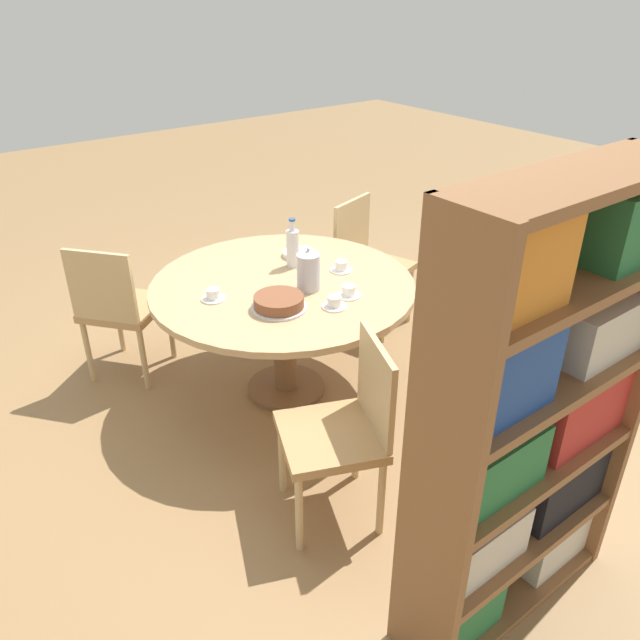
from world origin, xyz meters
TOP-DOWN VIEW (x-y plane):
  - ground_plane at (0.00, 0.00)m, footprint 14.00×14.00m
  - dining_table at (0.00, 0.00)m, footprint 1.43×1.43m
  - chair_a at (-0.92, -0.35)m, footprint 0.52×0.52m
  - chair_b at (0.67, -0.72)m, footprint 0.59×0.59m
  - chair_c at (0.33, 0.93)m, footprint 0.55×0.55m
  - bookshelf at (0.12, 1.65)m, footprint 0.95×0.28m
  - coffee_pot at (-0.06, 0.15)m, footprint 0.12×0.12m
  - water_bottle at (-0.17, -0.15)m, footprint 0.07×0.07m
  - cake_main at (0.18, 0.24)m, footprint 0.28×0.28m
  - cup_a at (-0.35, 0.07)m, footprint 0.13×0.13m
  - cup_b at (-0.18, 0.34)m, footprint 0.13×0.13m
  - cup_c at (0.39, -0.05)m, footprint 0.13×0.13m
  - cup_d at (-0.05, 0.39)m, footprint 0.13×0.13m
  - plate_stack at (-0.28, -0.25)m, footprint 0.19×0.19m

SIDE VIEW (x-z plane):
  - ground_plane at x=0.00m, z-range 0.00..0.00m
  - chair_a at x=-0.92m, z-range 0.04..0.90m
  - chair_b at x=0.67m, z-range 0.04..0.90m
  - chair_c at x=0.33m, z-range 0.04..0.90m
  - dining_table at x=0.00m, z-range 0.25..0.95m
  - plate_stack at x=-0.28m, z-range 0.70..0.73m
  - cup_a at x=-0.35m, z-range 0.70..0.76m
  - cup_b at x=-0.18m, z-range 0.70..0.76m
  - cup_c at x=0.39m, z-range 0.70..0.76m
  - cup_d at x=-0.05m, z-range 0.70..0.76m
  - cake_main at x=0.18m, z-range 0.70..0.77m
  - coffee_pot at x=-0.06m, z-range 0.69..0.93m
  - water_bottle at x=-0.17m, z-range 0.68..0.96m
  - bookshelf at x=0.12m, z-range -0.03..1.67m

